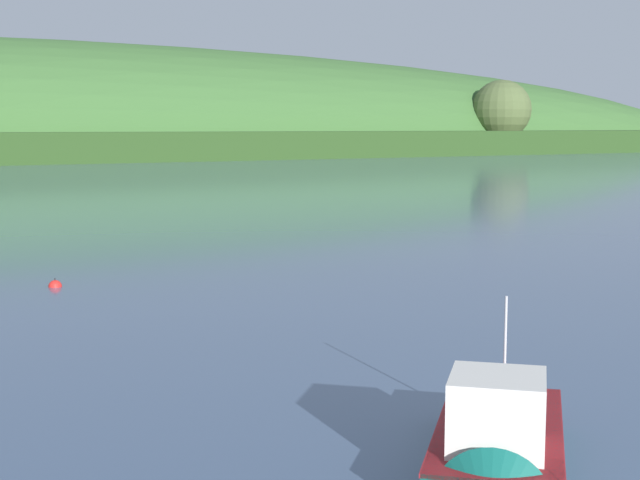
{
  "coord_description": "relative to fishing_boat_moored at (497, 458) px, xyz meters",
  "views": [
    {
      "loc": [
        -21.56,
        11.31,
        6.32
      ],
      "look_at": [
        -6.08,
        43.61,
        1.87
      ],
      "focal_mm": 51.31,
      "sensor_mm": 36.0,
      "label": 1
    }
  ],
  "objects": [
    {
      "name": "fishing_boat_moored",
      "position": [
        0.0,
        0.0,
        0.0
      ],
      "size": [
        5.32,
        5.84,
        3.71
      ],
      "rotation": [
        0.0,
        0.0,
        4.03
      ],
      "color": "#0F564C",
      "rests_on": "ground"
    },
    {
      "name": "far_shoreline_hill",
      "position": [
        16.72,
        182.84,
        -0.09
      ],
      "size": [
        519.49,
        107.69,
        48.35
      ],
      "rotation": [
        0.0,
        0.0,
        0.08
      ],
      "color": "#27431B",
      "rests_on": "ground"
    },
    {
      "name": "mooring_buoy_off_fishing_boat",
      "position": [
        -3.7,
        24.02,
        -0.43
      ],
      "size": [
        0.53,
        0.53,
        0.61
      ],
      "color": "red",
      "rests_on": "ground"
    }
  ]
}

